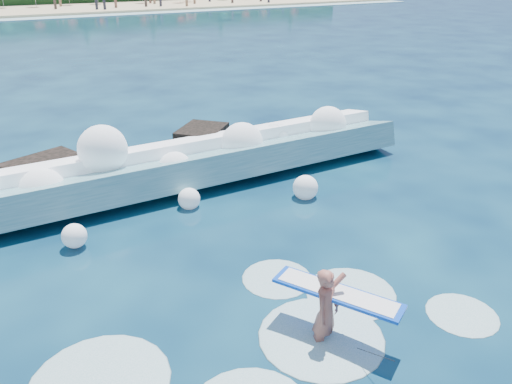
# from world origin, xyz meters

# --- Properties ---
(ground) EXTENTS (200.00, 200.00, 0.00)m
(ground) POSITION_xyz_m (0.00, 0.00, 0.00)
(ground) COLOR #061D37
(ground) RESTS_ON ground
(breaking_wave) EXTENTS (18.70, 2.88, 1.61)m
(breaking_wave) POSITION_xyz_m (-0.07, 6.27, 0.56)
(breaking_wave) COLOR teal
(breaking_wave) RESTS_ON ground
(rock_cluster) EXTENTS (8.28, 3.23, 1.33)m
(rock_cluster) POSITION_xyz_m (-0.38, 7.74, 0.42)
(rock_cluster) COLOR black
(rock_cluster) RESTS_ON ground
(surfer_with_board) EXTENTS (1.76, 2.98, 1.88)m
(surfer_with_board) POSITION_xyz_m (0.58, -2.41, 0.70)
(surfer_with_board) COLOR #A95C4E
(surfer_with_board) RESTS_ON ground
(wave_spray) EXTENTS (15.18, 4.52, 2.36)m
(wave_spray) POSITION_xyz_m (-0.21, 6.10, 1.06)
(wave_spray) COLOR white
(wave_spray) RESTS_ON ground
(surf_foam) EXTENTS (9.16, 5.02, 0.13)m
(surf_foam) POSITION_xyz_m (-0.63, -2.02, 0.00)
(surf_foam) COLOR silver
(surf_foam) RESTS_ON ground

